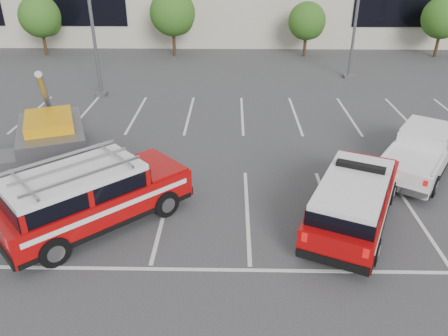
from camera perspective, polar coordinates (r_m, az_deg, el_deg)
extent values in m
plane|color=#37373A|center=(14.30, 3.05, -5.75)|extent=(120.00, 120.00, 0.00)
cube|color=silver|center=(18.23, 2.65, 2.02)|extent=(23.00, 15.00, 0.01)
cylinder|color=#3F2B19|center=(37.57, -22.36, 14.73)|extent=(0.24, 0.24, 1.67)
sphere|color=#255616|center=(37.25, -22.94, 17.78)|extent=(3.07, 3.07, 3.07)
sphere|color=#255616|center=(37.34, -22.10, 17.21)|extent=(2.05, 2.05, 2.05)
cylinder|color=#3F2B19|center=(34.95, -6.53, 15.84)|extent=(0.24, 0.24, 1.84)
sphere|color=#255616|center=(34.58, -6.74, 19.49)|extent=(3.37, 3.37, 3.37)
sphere|color=#255616|center=(34.79, -5.96, 18.72)|extent=(2.24, 2.24, 2.24)
cylinder|color=#3F2B19|center=(35.13, 10.50, 15.37)|extent=(0.24, 0.24, 1.51)
sphere|color=#255616|center=(34.81, 10.77, 18.34)|extent=(2.77, 2.77, 2.77)
sphere|color=#255616|center=(35.13, 11.33, 17.68)|extent=(1.85, 1.85, 1.85)
cylinder|color=#3F2B19|center=(37.99, 26.04, 14.16)|extent=(0.24, 0.24, 1.67)
sphere|color=#255616|center=(37.67, 26.69, 17.16)|extent=(3.07, 3.07, 3.07)
sphere|color=#255616|center=(38.08, 26.99, 16.46)|extent=(2.05, 2.05, 2.05)
cube|color=#59595E|center=(26.26, -15.70, 9.30)|extent=(0.60, 0.60, 0.20)
cylinder|color=#59595E|center=(25.26, -17.17, 19.89)|extent=(0.18, 0.18, 10.00)
cube|color=#59595E|center=(29.97, 15.92, 11.45)|extent=(0.60, 0.60, 0.20)
cube|color=#980708|center=(13.94, 16.56, -4.33)|extent=(4.01, 5.70, 0.82)
cube|color=black|center=(13.20, 16.52, -3.04)|extent=(3.22, 4.22, 0.43)
cube|color=silver|center=(13.06, 16.69, -1.93)|extent=(3.15, 4.13, 0.16)
cube|color=black|center=(13.74, 17.42, 0.20)|extent=(1.43, 0.85, 0.15)
cube|color=silver|center=(18.11, 24.29, 1.76)|extent=(4.59, 5.56, 0.79)
cube|color=black|center=(18.34, 24.99, 3.99)|extent=(2.50, 2.56, 0.41)
cube|color=silver|center=(18.24, 25.16, 4.80)|extent=(2.45, 2.50, 0.15)
cube|color=#980708|center=(13.86, -16.39, -4.00)|extent=(5.67, 5.48, 0.93)
cube|color=black|center=(13.34, -18.90, -2.17)|extent=(4.24, 4.14, 0.49)
cube|color=silver|center=(13.19, -19.12, -0.91)|extent=(4.16, 4.06, 0.18)
cube|color=#A5A5A8|center=(13.05, -19.32, 0.30)|extent=(4.00, 3.93, 0.07)
cube|color=#59595E|center=(19.22, -21.48, 3.44)|extent=(3.77, 4.67, 1.24)
cube|color=orange|center=(18.94, -21.89, 5.61)|extent=(2.57, 2.96, 0.45)
cylinder|color=#A5A5A8|center=(19.25, -22.46, 9.24)|extent=(1.44, 3.16, 2.42)
cube|color=#59595E|center=(18.25, -26.88, 0.27)|extent=(1.54, 1.67, 0.79)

